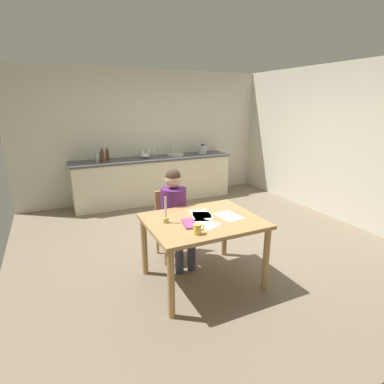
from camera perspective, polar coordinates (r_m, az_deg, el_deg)
The scene contains 23 objects.
ground_plane at distance 4.51m, azimuth 2.31°, elevation -9.77°, with size 5.20×5.20×0.04m, color #7A6B56.
wall_back at distance 6.49m, azimuth -8.38°, elevation 10.38°, with size 5.20×0.12×2.60m, color beige.
wall_right at distance 5.78m, azimuth 26.27°, elevation 8.12°, with size 0.12×5.20×2.60m, color beige.
kitchen_counter at distance 6.30m, azimuth -7.09°, elevation 2.40°, with size 3.22×0.64×0.90m.
dining_table at distance 3.35m, azimuth 2.03°, elevation -6.81°, with size 1.21×0.97×0.75m.
chair_at_table at distance 4.00m, azimuth -3.81°, elevation -5.35°, with size 0.41×0.41×0.87m.
person_seated at distance 3.80m, azimuth -3.09°, elevation -3.46°, with size 0.33×0.60×1.19m.
coffee_mug at distance 2.94m, azimuth 1.05°, elevation -6.95°, with size 0.12×0.08×0.10m.
candlestick at distance 3.21m, azimuth -4.92°, elevation -4.39°, with size 0.06×0.06×0.28m.
book_magazine at distance 3.17m, azimuth -0.47°, elevation -5.94°, with size 0.13×0.26×0.02m, color #95437F.
paper_letter at distance 3.43m, azimuth 6.86°, elevation -4.47°, with size 0.21×0.30×0.00m, color white.
paper_bill at distance 3.20m, azimuth 2.23°, elevation -5.93°, with size 0.21×0.30×0.00m, color white.
paper_envelope at distance 3.46m, azimuth 1.66°, elevation -4.13°, with size 0.21×0.30×0.00m, color white.
paper_receipt at distance 3.39m, azimuth 1.88°, elevation -4.58°, with size 0.21×0.30×0.00m, color white.
sink_unit at distance 6.37m, azimuth -3.15°, elevation 6.98°, with size 0.36×0.36×0.24m.
bottle_oil at distance 5.86m, azimuth -17.43°, elevation 6.20°, with size 0.07×0.07×0.24m.
bottle_vinegar at distance 5.90m, azimuth -16.45°, elevation 6.43°, with size 0.08×0.08×0.26m.
bottle_wine_red at distance 6.05m, azimuth -15.53°, elevation 6.69°, with size 0.06×0.06×0.25m.
mixing_bowl at distance 6.20m, azimuth -8.79°, elevation 6.75°, with size 0.19×0.19×0.09m, color white.
stovetop_kettle at distance 6.62m, azimuth 2.00°, elevation 8.02°, with size 0.18×0.18×0.22m.
wine_glass_near_sink at distance 6.35m, azimuth -7.15°, elevation 7.64°, with size 0.07×0.07×0.15m.
wine_glass_by_kettle at distance 6.32m, azimuth -8.09°, elevation 7.56°, with size 0.07×0.07×0.15m.
wine_glass_back_left at distance 6.28m, azimuth -9.24°, elevation 7.45°, with size 0.07×0.07×0.15m.
Camera 1 is at (-1.89, -3.57, 1.98)m, focal length 28.49 mm.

